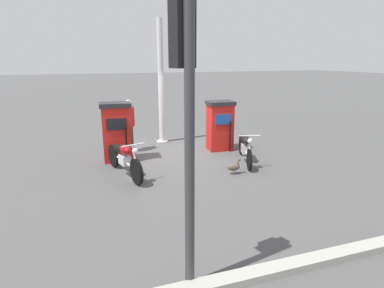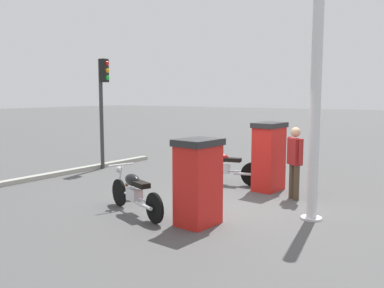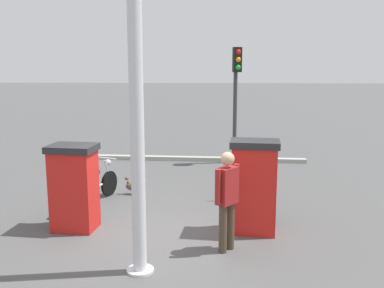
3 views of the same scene
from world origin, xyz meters
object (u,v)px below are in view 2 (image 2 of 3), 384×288
at_px(roadside_traffic_light, 103,94).
at_px(motorcycle_near_pump, 223,167).
at_px(wandering_duck, 131,191).
at_px(canopy_support_pole, 315,114).
at_px(fuel_pump_far, 198,181).
at_px(fuel_pump_near, 269,156).
at_px(attendant_person, 295,158).
at_px(motorcycle_far_pump, 134,191).

bearing_deg(roadside_traffic_light, motorcycle_near_pump, -178.98).
xyz_separation_m(wandering_duck, canopy_support_pole, (-3.84, -0.80, 1.81)).
bearing_deg(fuel_pump_far, fuel_pump_near, -90.00).
bearing_deg(motorcycle_near_pump, roadside_traffic_light, 1.02).
bearing_deg(fuel_pump_near, attendant_person, 148.97).
relative_size(fuel_pump_near, wandering_duck, 4.06).
distance_m(fuel_pump_far, canopy_support_pole, 2.50).
bearing_deg(wandering_duck, attendant_person, -145.48).
distance_m(motorcycle_near_pump, attendant_person, 2.24).
bearing_deg(motorcycle_near_pump, wandering_duck, 70.77).
height_order(fuel_pump_near, roadside_traffic_light, roadside_traffic_light).
bearing_deg(roadside_traffic_light, fuel_pump_near, -179.46).
relative_size(attendant_person, wandering_duck, 3.95).
bearing_deg(wandering_duck, fuel_pump_near, -130.33).
height_order(motorcycle_far_pump, canopy_support_pole, canopy_support_pole).
bearing_deg(motorcycle_near_pump, fuel_pump_far, 111.46).
bearing_deg(canopy_support_pole, fuel_pump_near, -47.48).
xyz_separation_m(fuel_pump_near, wandering_duck, (2.20, 2.59, -0.66)).
bearing_deg(canopy_support_pole, attendant_person, -57.96).
bearing_deg(motorcycle_far_pump, roadside_traffic_light, -38.49).
bearing_deg(attendant_person, fuel_pump_far, 73.08).
relative_size(motorcycle_far_pump, attendant_person, 1.18).
bearing_deg(motorcycle_far_pump, attendant_person, -128.35).
xyz_separation_m(motorcycle_far_pump, wandering_duck, (0.77, -0.77, -0.26)).
relative_size(motorcycle_near_pump, motorcycle_far_pump, 1.09).
bearing_deg(attendant_person, motorcycle_near_pump, -13.93).
height_order(fuel_pump_far, motorcycle_far_pump, fuel_pump_far).
relative_size(motorcycle_far_pump, canopy_support_pole, 0.47).
relative_size(roadside_traffic_light, canopy_support_pole, 0.83).
xyz_separation_m(attendant_person, wandering_duck, (3.03, 2.09, -0.74)).
height_order(motorcycle_far_pump, attendant_person, attendant_person).
height_order(attendant_person, canopy_support_pole, canopy_support_pole).
distance_m(motorcycle_far_pump, attendant_person, 3.68).
bearing_deg(motorcycle_far_pump, canopy_support_pole, -152.84).
relative_size(fuel_pump_near, canopy_support_pole, 0.41).
bearing_deg(motorcycle_near_pump, fuel_pump_near, 178.94).
relative_size(motorcycle_near_pump, canopy_support_pole, 0.51).
bearing_deg(attendant_person, fuel_pump_near, -31.03).
height_order(attendant_person, roadside_traffic_light, roadside_traffic_light).
distance_m(motorcycle_far_pump, roadside_traffic_light, 5.65).
distance_m(wandering_duck, canopy_support_pole, 4.32).
bearing_deg(fuel_pump_far, canopy_support_pole, -138.33).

